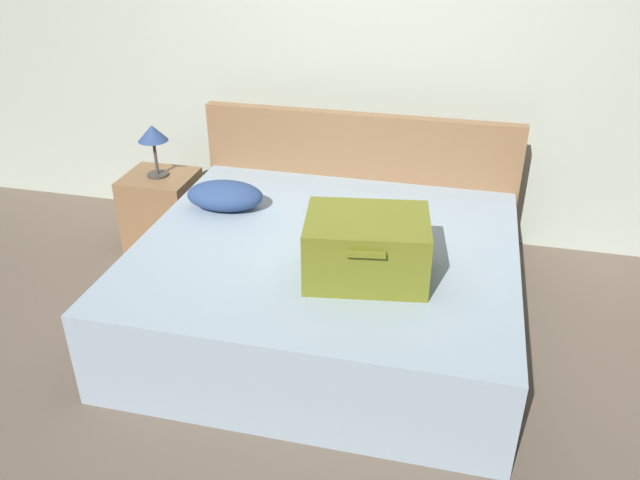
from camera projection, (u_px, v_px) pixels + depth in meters
ground_plane at (308, 369)px, 3.24m from camera, size 12.00×12.00×0.00m
back_wall at (371, 39)px, 4.01m from camera, size 8.00×0.10×2.60m
bed at (326, 286)px, 3.46m from camera, size 1.96×1.77×0.50m
headboard at (358, 183)px, 4.14m from camera, size 2.00×0.08×0.92m
hard_case_large at (366, 247)px, 3.00m from camera, size 0.63×0.51×0.30m
pillow_near_headboard at (225, 196)px, 3.67m from camera, size 0.46×0.30×0.17m
nightstand at (163, 211)px, 4.25m from camera, size 0.44×0.40×0.51m
table_lamp at (153, 137)px, 4.00m from camera, size 0.19×0.19×0.34m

